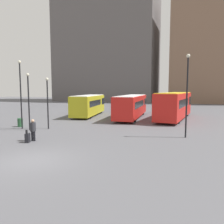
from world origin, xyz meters
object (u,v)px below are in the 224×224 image
Objects in this scene: suitcase at (28,138)px; bus_0 at (89,105)px; bus_1 at (132,105)px; trash_bin at (20,122)px; lamp_post_2 at (29,97)px; traveler at (33,128)px; bus_2 at (175,105)px; lamp_post_1 at (21,90)px; lamp_post_0 at (48,98)px; lamp_post_3 at (187,90)px.

bus_0 is at bearing -10.74° from suitcase.
bus_1 is 13.90m from trash_bin.
bus_0 is 12.13m from lamp_post_2.
bus_2 is at bearing -50.01° from traveler.
lamp_post_2 is at bearing -28.54° from trash_bin.
lamp_post_1 reaches higher than trash_bin.
lamp_post_2 is (-3.12, 3.92, 2.74)m from suitcase.
lamp_post_0 is 2.64m from lamp_post_1.
traveler is at bearing 157.32° from bus_2.
bus_2 is 17.36m from lamp_post_2.
suitcase is 0.20× the size of lamp_post_0.
bus_1 is at bearing -101.06° from bus_0.
trash_bin is (-2.39, -10.88, -1.15)m from bus_0.
lamp_post_3 is (6.97, -10.43, 2.08)m from bus_1.
suitcase is 7.31m from trash_bin.
suitcase is at bearing -152.59° from lamp_post_3.
lamp_post_1 reaches higher than bus_1.
traveler is 1.69× the size of suitcase.
traveler is at bearing -66.51° from lamp_post_0.
bus_0 is 16.27m from suitcase.
traveler is at bearing -28.94° from suitcase.
traveler is 6.37m from lamp_post_1.
bus_0 is at bearing 83.10° from lamp_post_1.
bus_2 is at bearing 42.60° from lamp_post_1.
trash_bin is at bearing 179.29° from lamp_post_0.
lamp_post_2 is at bearing 142.42° from bus_2.
bus_2 reaches higher than bus_1.
bus_0 is 10.71× the size of suitcase.
lamp_post_3 is at bearing -165.63° from bus_2.
lamp_post_1 is (-7.75, -11.58, 2.09)m from bus_1.
trash_bin is at bearing 136.70° from bus_1.
lamp_post_1 is (-2.39, -0.79, 0.82)m from lamp_post_0.
lamp_post_3 is at bearing 1.73° from lamp_post_0.
lamp_post_2 is at bearing 168.84° from bus_0.
lamp_post_1 is (-13.18, -12.13, 1.90)m from bus_2.
bus_1 is at bearing -33.39° from traveler.
lamp_post_3 reaches higher than lamp_post_2.
trash_bin is (-8.71, -10.76, -1.19)m from bus_1.
lamp_post_1 is (-4.36, 3.74, 2.76)m from traveler.
lamp_post_2 is (-12.02, -12.46, 1.26)m from bus_2.
bus_0 is at bearing 95.08° from lamp_post_0.
bus_2 is at bearing 46.41° from lamp_post_0.
bus_2 is 11.24m from lamp_post_3.
traveler is at bearing -40.68° from lamp_post_1.
lamp_post_0 is (-1.97, 4.53, 1.94)m from traveler.
suitcase is at bearing -51.49° from lamp_post_2.
lamp_post_0 is at bearing 142.82° from bus_2.
lamp_post_0 is 4.16m from trash_bin.
lamp_post_0 is 0.75× the size of lamp_post_1.
lamp_post_1 is at bearing 141.94° from bus_1.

